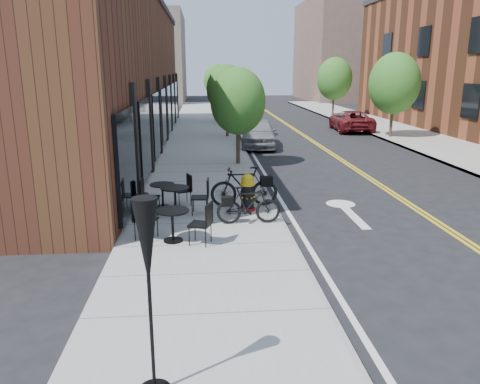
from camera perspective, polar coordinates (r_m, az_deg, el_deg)
name	(u,v)px	position (r m, az deg, el deg)	size (l,w,h in m)	color
ground	(296,247)	(10.62, 6.79, -6.66)	(120.00, 120.00, 0.00)	black
sidewalk_near	(204,161)	(20.04, -4.46, 3.84)	(4.00, 70.00, 0.12)	#9E9B93
sidewalk_far	(473,156)	(23.37, 26.50, 3.91)	(4.00, 70.00, 0.12)	#9E9B93
building_near	(108,76)	(24.09, -15.76, 13.44)	(5.00, 28.00, 7.00)	#4A2317
bg_building_left	(150,58)	(57.99, -10.95, 15.72)	(8.00, 14.00, 10.00)	#726656
bg_building_right	(345,51)	(62.37, 12.71, 16.47)	(10.00, 16.00, 12.00)	brown
tree_near_a	(238,101)	(18.77, -0.24, 10.98)	(2.20, 2.20, 3.81)	#382B1E
tree_near_b	(227,90)	(26.73, -1.59, 12.37)	(2.30, 2.30, 3.98)	#382B1E
tree_near_c	(221,87)	(34.73, -2.32, 12.63)	(2.10, 2.10, 3.67)	#382B1E
tree_near_d	(217,81)	(42.71, -2.78, 13.39)	(2.40, 2.40, 4.11)	#382B1E
tree_far_b	(394,83)	(27.80, 18.31, 12.45)	(2.80, 2.80, 4.62)	#382B1E
tree_far_c	(334,79)	(39.15, 11.44, 13.38)	(2.80, 2.80, 4.62)	#382B1E
fire_hydrant	(247,193)	(12.67, 0.91, -0.07)	(0.53, 0.53, 1.04)	maroon
bicycle_left	(244,187)	(13.01, 0.51, 0.67)	(0.53, 1.88, 1.13)	black
bicycle_right	(249,205)	(11.57, 1.05, -1.60)	(0.45, 1.59, 0.96)	black
bistro_set_a	(172,221)	(10.50, -8.23, -3.50)	(1.79, 0.99, 0.94)	black
bistro_set_b	(175,197)	(12.44, -7.91, -0.56)	(1.77, 0.81, 0.95)	black
bistro_set_c	(162,192)	(13.12, -9.43, -0.01)	(1.63, 0.93, 0.86)	black
patio_umbrella	(148,257)	(5.31, -11.21, -7.82)	(0.39, 0.39, 2.42)	black
parked_car_a	(259,133)	(23.75, 2.28, 7.22)	(1.70, 4.23, 1.44)	gray
parked_car_b	(243,114)	(32.75, 0.36, 9.44)	(1.64, 4.71, 1.55)	black
parked_car_c	(240,110)	(36.89, 0.02, 9.95)	(2.00, 4.93, 1.43)	silver
parked_car_far	(351,121)	(30.80, 13.38, 8.46)	(2.15, 4.67, 1.30)	maroon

